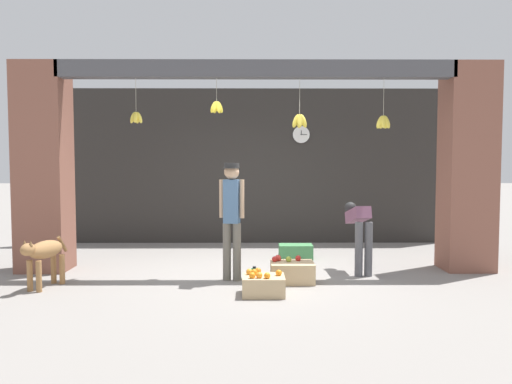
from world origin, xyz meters
The scene contains 13 objects.
ground_plane centered at (0.00, 0.00, 0.00)m, with size 60.00×60.00×0.00m, color gray.
shop_back_wall centered at (0.00, 2.82, 1.51)m, with size 7.54×0.12×3.03m, color #2D2B28.
shop_pillar_left centered at (-3.12, 0.30, 1.51)m, with size 0.70×0.60×3.03m, color brown.
shop_pillar_right centered at (3.12, 0.30, 1.51)m, with size 0.70×0.60×3.03m, color brown.
storefront_awning centered at (0.02, 0.12, 2.87)m, with size 5.64×0.30×0.97m.
dog centered at (-2.69, -0.77, 0.44)m, with size 0.39×0.80×0.65m.
shopkeeper centered at (-0.33, -0.37, 0.93)m, with size 0.34×0.27×1.59m.
worker_stooping centered at (1.48, 0.06, 0.66)m, with size 0.30×0.77×1.00m.
fruit_crate_oranges centered at (0.08, -1.11, 0.13)m, with size 0.51×0.42×0.30m.
fruit_crate_apples centered at (0.47, -0.48, 0.14)m, with size 0.57×0.44×0.34m.
produce_box_green centered at (0.66, 1.13, 0.12)m, with size 0.55×0.32×0.24m, color #42844C.
water_bottle centered at (-0.03, -0.67, 0.12)m, with size 0.08×0.08×0.25m.
wall_clock centered at (0.90, 2.74, 2.13)m, with size 0.35×0.03×0.35m.
Camera 1 is at (-0.05, -7.03, 1.61)m, focal length 35.00 mm.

